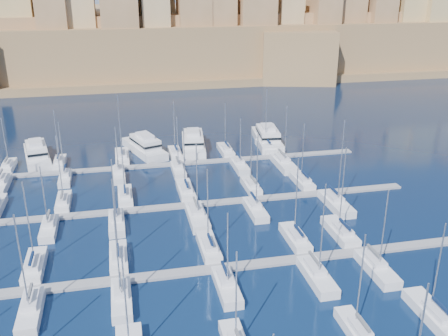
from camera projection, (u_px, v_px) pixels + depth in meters
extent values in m
plane|color=black|center=(200.00, 231.00, 82.36)|extent=(600.00, 600.00, 0.00)
cube|color=slate|center=(214.00, 269.00, 71.34)|extent=(84.00, 2.00, 0.40)
cube|color=slate|center=(191.00, 205.00, 91.41)|extent=(84.00, 2.00, 0.40)
cube|color=slate|center=(176.00, 164.00, 111.49)|extent=(84.00, 2.00, 0.40)
cylinder|color=#9EA0A8|center=(126.00, 301.00, 51.95)|extent=(0.18, 0.18, 12.67)
cylinder|color=#9EA0A8|center=(236.00, 297.00, 53.75)|extent=(0.18, 0.18, 11.31)
cube|color=silver|center=(356.00, 331.00, 58.32)|extent=(2.33, 7.76, 1.59)
cube|color=silver|center=(360.00, 328.00, 57.20)|extent=(1.63, 3.49, 0.70)
cylinder|color=#9EA0A8|center=(360.00, 281.00, 56.27)|extent=(0.18, 0.18, 11.83)
cube|color=#595B60|center=(363.00, 322.00, 56.47)|extent=(0.35, 3.11, 0.35)
cube|color=silver|center=(432.00, 315.00, 61.14)|extent=(2.82, 9.41, 1.67)
cube|color=silver|center=(438.00, 311.00, 59.86)|extent=(1.98, 4.24, 0.70)
cylinder|color=#9EA0A8|center=(438.00, 266.00, 59.22)|extent=(0.18, 0.18, 11.51)
cube|color=#0A1939|center=(442.00, 307.00, 59.06)|extent=(0.35, 3.77, 0.35)
cube|color=silver|center=(35.00, 267.00, 71.23)|extent=(2.68, 8.94, 1.65)
cube|color=silver|center=(33.00, 263.00, 69.99)|extent=(1.88, 4.02, 0.70)
cylinder|color=#9EA0A8|center=(28.00, 222.00, 69.16)|extent=(0.18, 0.18, 12.19)
cube|color=#0A1939|center=(31.00, 258.00, 69.21)|extent=(0.35, 3.58, 0.35)
cube|color=silver|center=(119.00, 259.00, 73.39)|extent=(2.56, 8.54, 1.63)
cube|color=silver|center=(118.00, 255.00, 72.20)|extent=(1.79, 3.84, 0.70)
cylinder|color=#9EA0A8|center=(115.00, 217.00, 71.40)|extent=(0.18, 0.18, 11.68)
cube|color=#0A1939|center=(118.00, 250.00, 71.43)|extent=(0.35, 3.42, 0.35)
cube|color=silver|center=(209.00, 248.00, 76.19)|extent=(2.64, 8.79, 1.64)
cube|color=silver|center=(210.00, 244.00, 74.97)|extent=(1.85, 3.96, 0.70)
cylinder|color=#9EA0A8|center=(208.00, 207.00, 74.16)|extent=(0.18, 0.18, 11.99)
cube|color=#0A1939|center=(210.00, 240.00, 74.20)|extent=(0.35, 3.52, 0.35)
cube|color=silver|center=(295.00, 239.00, 78.95)|extent=(2.63, 8.76, 1.64)
cube|color=silver|center=(297.00, 235.00, 77.73)|extent=(1.84, 3.94, 0.70)
cylinder|color=#9EA0A8|center=(296.00, 197.00, 76.81)|extent=(0.18, 0.18, 12.54)
cube|color=#0A1939|center=(299.00, 230.00, 76.95)|extent=(0.35, 3.51, 0.35)
cube|color=silver|center=(340.00, 232.00, 80.84)|extent=(2.86, 9.53, 1.68)
cube|color=silver|center=(343.00, 229.00, 79.55)|extent=(2.00, 4.29, 0.70)
cylinder|color=#9EA0A8|center=(343.00, 188.00, 78.56)|extent=(0.18, 0.18, 13.53)
cube|color=#0A1939|center=(345.00, 224.00, 78.74)|extent=(0.35, 3.81, 0.35)
cube|color=silver|center=(31.00, 313.00, 61.57)|extent=(2.59, 8.64, 1.63)
cube|color=silver|center=(30.00, 301.00, 61.94)|extent=(1.81, 3.89, 0.70)
cylinder|color=#9EA0A8|center=(22.00, 264.00, 58.58)|extent=(0.18, 0.18, 12.85)
cube|color=#595B60|center=(30.00, 291.00, 61.96)|extent=(0.35, 3.45, 0.35)
cube|color=silver|center=(122.00, 301.00, 63.85)|extent=(2.54, 8.46, 1.62)
cube|color=silver|center=(121.00, 289.00, 64.20)|extent=(1.78, 3.81, 0.70)
cylinder|color=#9EA0A8|center=(118.00, 255.00, 60.98)|extent=(0.18, 0.18, 12.24)
cube|color=#595B60|center=(120.00, 280.00, 64.21)|extent=(0.35, 3.38, 0.35)
cube|color=silver|center=(227.00, 288.00, 66.47)|extent=(2.62, 8.72, 1.64)
cube|color=silver|center=(225.00, 277.00, 66.84)|extent=(1.83, 3.92, 0.70)
cylinder|color=#9EA0A8|center=(228.00, 250.00, 63.90)|extent=(0.18, 0.18, 10.48)
cube|color=#0A1939|center=(225.00, 268.00, 66.87)|extent=(0.35, 3.49, 0.35)
cube|color=silver|center=(317.00, 278.00, 68.73)|extent=(2.79, 9.29, 1.66)
cube|color=silver|center=(315.00, 267.00, 69.15)|extent=(1.95, 4.18, 0.70)
cylinder|color=#9EA0A8|center=(322.00, 231.00, 65.61)|extent=(0.18, 0.18, 13.37)
cube|color=#595B60|center=(314.00, 258.00, 69.20)|extent=(0.35, 3.71, 0.35)
cube|color=silver|center=(377.00, 270.00, 70.59)|extent=(2.75, 9.15, 1.66)
cube|color=silver|center=(375.00, 259.00, 71.00)|extent=(1.92, 4.12, 0.70)
cylinder|color=#9EA0A8|center=(384.00, 229.00, 67.79)|extent=(0.18, 0.18, 11.65)
cube|color=#595B60|center=(374.00, 251.00, 71.04)|extent=(0.35, 3.66, 0.35)
cube|color=silver|center=(64.00, 203.00, 91.47)|extent=(2.49, 8.31, 1.62)
cube|color=silver|center=(63.00, 199.00, 90.30)|extent=(1.74, 3.74, 0.70)
cylinder|color=#9EA0A8|center=(60.00, 168.00, 89.42)|extent=(0.18, 0.18, 11.99)
cube|color=#595B60|center=(62.00, 195.00, 89.55)|extent=(0.35, 3.32, 0.35)
cube|color=silver|center=(125.00, 197.00, 93.89)|extent=(2.63, 8.76, 1.64)
cube|color=silver|center=(125.00, 193.00, 92.67)|extent=(1.84, 3.94, 0.70)
cylinder|color=#9EA0A8|center=(123.00, 161.00, 91.76)|extent=(0.18, 0.18, 12.52)
cube|color=#0A1939|center=(125.00, 189.00, 91.90)|extent=(0.35, 3.51, 0.35)
cube|color=silver|center=(186.00, 191.00, 96.43)|extent=(2.79, 9.32, 1.67)
cube|color=silver|center=(186.00, 187.00, 95.15)|extent=(1.96, 4.19, 0.70)
cylinder|color=#9EA0A8|center=(184.00, 158.00, 94.45)|extent=(0.18, 0.18, 11.76)
cube|color=#0A1939|center=(186.00, 183.00, 94.35)|extent=(0.35, 3.73, 0.35)
cube|color=silver|center=(251.00, 187.00, 98.52)|extent=(2.47, 8.23, 1.61)
cube|color=silver|center=(252.00, 183.00, 97.35)|extent=(1.73, 3.70, 0.70)
cylinder|color=#9EA0A8|center=(251.00, 157.00, 96.67)|extent=(0.18, 0.18, 10.81)
cube|color=#595B60|center=(253.00, 179.00, 96.60)|extent=(0.35, 3.29, 0.35)
cube|color=silver|center=(302.00, 182.00, 100.87)|extent=(2.61, 8.71, 1.64)
cube|color=silver|center=(304.00, 178.00, 99.65)|extent=(1.83, 3.92, 0.70)
cylinder|color=#9EA0A8|center=(303.00, 151.00, 98.94)|extent=(0.18, 0.18, 11.34)
cube|color=#0A1939|center=(305.00, 174.00, 98.88)|extent=(0.35, 3.48, 0.35)
cube|color=silver|center=(49.00, 230.00, 81.81)|extent=(2.46, 8.21, 1.61)
cube|color=silver|center=(49.00, 221.00, 82.15)|extent=(1.72, 3.70, 0.70)
cylinder|color=#9EA0A8|center=(44.00, 197.00, 79.28)|extent=(0.18, 0.18, 10.45)
cube|color=#595B60|center=(48.00, 214.00, 82.15)|extent=(0.35, 3.28, 0.35)
cube|color=silver|center=(117.00, 224.00, 83.75)|extent=(2.61, 8.71, 1.64)
cube|color=silver|center=(116.00, 215.00, 84.13)|extent=(1.83, 3.92, 0.70)
cylinder|color=#9EA0A8|center=(114.00, 191.00, 81.11)|extent=(0.18, 0.18, 10.88)
cube|color=#0A1939|center=(116.00, 209.00, 84.15)|extent=(0.35, 3.48, 0.35)
cube|color=silver|center=(197.00, 218.00, 85.80)|extent=(3.03, 10.11, 1.71)
cube|color=silver|center=(196.00, 209.00, 86.29)|extent=(2.12, 4.55, 0.70)
cylinder|color=#9EA0A8|center=(197.00, 180.00, 82.76)|extent=(0.18, 0.18, 12.68)
cube|color=#595B60|center=(196.00, 202.00, 86.38)|extent=(0.35, 4.05, 0.35)
cube|color=silver|center=(255.00, 210.00, 88.50)|extent=(2.65, 8.82, 1.64)
cube|color=silver|center=(254.00, 202.00, 88.89)|extent=(1.85, 3.97, 0.70)
cylinder|color=#9EA0A8|center=(257.00, 172.00, 85.40)|extent=(0.18, 0.18, 13.42)
cube|color=#0A1939|center=(254.00, 196.00, 88.91)|extent=(0.35, 3.53, 0.35)
cube|color=silver|center=(336.00, 204.00, 90.80)|extent=(3.09, 10.30, 1.72)
cube|color=silver|center=(334.00, 196.00, 91.31)|extent=(2.16, 4.64, 0.70)
cylinder|color=#9EA0A8|center=(341.00, 162.00, 87.31)|extent=(0.18, 0.18, 15.18)
cube|color=#0A1939|center=(334.00, 190.00, 91.41)|extent=(0.35, 4.12, 0.35)
cube|color=silver|center=(9.00, 167.00, 108.78)|extent=(2.41, 8.02, 1.60)
cube|color=silver|center=(7.00, 163.00, 107.63)|extent=(1.68, 3.61, 0.70)
cylinder|color=#9EA0A8|center=(5.00, 141.00, 107.04)|extent=(0.18, 0.18, 10.17)
cube|color=#595B60|center=(6.00, 159.00, 106.89)|extent=(0.35, 3.21, 0.35)
cube|color=silver|center=(60.00, 163.00, 110.97)|extent=(2.45, 8.16, 1.61)
cube|color=silver|center=(59.00, 160.00, 109.82)|extent=(1.71, 3.67, 0.70)
cylinder|color=#9EA0A8|center=(57.00, 135.00, 109.05)|extent=(0.18, 0.18, 11.20)
cube|color=#0A1939|center=(58.00, 156.00, 109.07)|extent=(0.35, 3.26, 0.35)
cube|color=silver|center=(122.00, 157.00, 114.49)|extent=(2.98, 9.95, 1.70)
cube|color=silver|center=(122.00, 154.00, 113.15)|extent=(2.09, 4.48, 0.70)
cylinder|color=#9EA0A8|center=(120.00, 125.00, 112.20)|extent=(0.18, 0.18, 13.62)
cube|color=#0A1939|center=(122.00, 150.00, 112.32)|extent=(0.35, 3.98, 0.35)
cube|color=silver|center=(175.00, 155.00, 116.43)|extent=(2.65, 8.85, 1.64)
cube|color=silver|center=(176.00, 151.00, 115.21)|extent=(1.86, 3.98, 0.70)
cylinder|color=#9EA0A8|center=(174.00, 126.00, 114.44)|extent=(0.18, 0.18, 11.73)
cube|color=#0A1939|center=(176.00, 147.00, 114.43)|extent=(0.35, 3.54, 0.35)
cube|color=silver|center=(226.00, 151.00, 118.83)|extent=(2.66, 8.87, 1.64)
cube|color=silver|center=(226.00, 147.00, 117.60)|extent=(1.86, 3.99, 0.70)
cylinder|color=#9EA0A8|center=(225.00, 125.00, 117.03)|extent=(0.18, 0.18, 10.70)
cube|color=#0A1939|center=(227.00, 144.00, 116.82)|extent=(0.35, 3.55, 0.35)
cube|color=silver|center=(266.00, 147.00, 121.19)|extent=(2.90, 9.65, 1.68)
cube|color=silver|center=(267.00, 144.00, 119.89)|extent=(2.03, 4.34, 0.70)
cylinder|color=#9EA0A8|center=(266.00, 117.00, 118.94)|extent=(0.18, 0.18, 13.39)
cube|color=#0A1939|center=(268.00, 140.00, 119.07)|extent=(0.35, 3.86, 0.35)
cube|color=silver|center=(1.00, 186.00, 98.89)|extent=(2.94, 9.79, 1.69)
cube|color=silver|center=(1.00, 178.00, 99.35)|extent=(2.06, 4.41, 0.70)
cube|color=#595B60|center=(0.00, 173.00, 99.42)|extent=(0.35, 3.92, 0.35)
cube|color=silver|center=(65.00, 179.00, 102.24)|extent=(2.35, 7.83, 1.59)
cube|color=silver|center=(65.00, 173.00, 102.54)|extent=(1.65, 3.53, 0.70)
cylinder|color=#9EA0A8|center=(61.00, 150.00, 99.54)|extent=(0.18, 0.18, 11.48)
cube|color=#0A1939|center=(65.00, 167.00, 102.53)|extent=(0.35, 3.13, 0.35)
cube|color=silver|center=(119.00, 176.00, 104.13)|extent=(2.51, 8.38, 1.62)
cube|color=silver|center=(118.00, 169.00, 104.48)|extent=(1.76, 3.77, 0.70)
cylinder|color=#9EA0A8|center=(117.00, 150.00, 101.69)|extent=(0.18, 0.18, 9.89)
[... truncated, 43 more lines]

